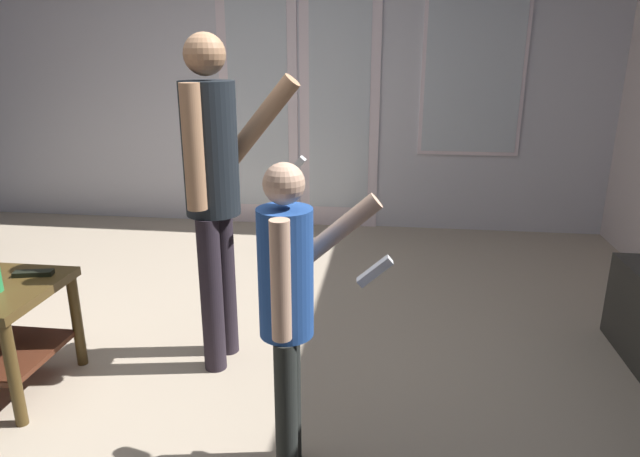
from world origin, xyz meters
TOP-DOWN VIEW (x-y plane):
  - ground_plane at (0.00, 0.00)m, footprint 5.63×5.04m
  - wall_back_with_doors at (0.07, 2.48)m, footprint 5.63×0.09m
  - person_adult at (0.19, 0.12)m, footprint 0.54×0.42m
  - person_child at (0.66, -0.60)m, footprint 0.44×0.33m
  - dvd_remote_slim at (-0.61, -0.11)m, footprint 0.18×0.09m

SIDE VIEW (x-z plane):
  - ground_plane at x=0.00m, z-range -0.02..0.00m
  - dvd_remote_slim at x=-0.61m, z-range 0.50..0.52m
  - person_child at x=0.66m, z-range 0.11..1.26m
  - person_adult at x=0.19m, z-range 0.15..1.71m
  - wall_back_with_doors at x=0.07m, z-range -0.03..2.54m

